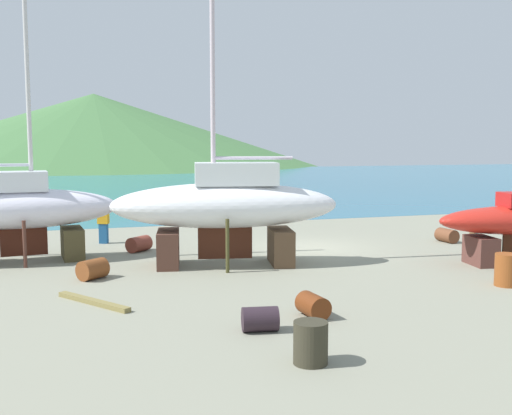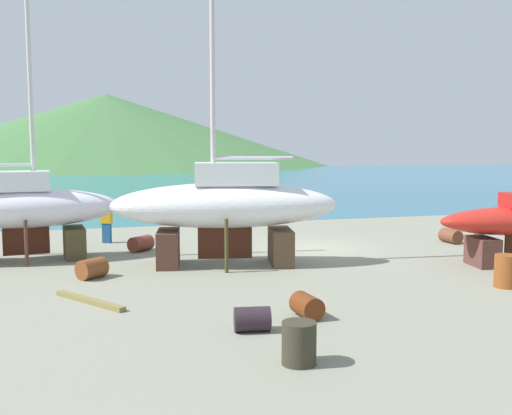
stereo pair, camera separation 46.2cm
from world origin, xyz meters
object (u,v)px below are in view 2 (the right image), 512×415
at_px(sailboat_mid_port, 24,209).
at_px(barrel_rust_mid, 299,343).
at_px(worker, 107,223).
at_px(barrel_tipped_center, 451,236).
at_px(barrel_rust_near, 307,306).
at_px(barrel_blue_faded, 141,244).
at_px(sailboat_far_slipway, 226,205).
at_px(barrel_ochre, 252,319).
at_px(barrel_tipped_right, 92,268).
at_px(barrel_tar_black, 506,271).

height_order(sailboat_mid_port, barrel_rust_mid, sailboat_mid_port).
height_order(worker, barrel_tipped_center, worker).
relative_size(barrel_rust_near, barrel_tipped_center, 0.88).
xyz_separation_m(worker, barrel_blue_faded, (1.16, -2.31, -0.53)).
relative_size(sailboat_far_slipway, barrel_ochre, 16.77).
xyz_separation_m(barrel_rust_near, barrel_rust_mid, (-1.22, -2.76, 0.12)).
relative_size(sailboat_mid_port, barrel_ochre, 14.15).
height_order(sailboat_far_slipway, barrel_rust_near, sailboat_far_slipway).
height_order(sailboat_mid_port, sailboat_far_slipway, sailboat_far_slipway).
bearing_deg(sailboat_mid_port, barrel_rust_near, -57.62).
height_order(sailboat_mid_port, barrel_tipped_right, sailboat_mid_port).
relative_size(barrel_tipped_right, barrel_rust_mid, 1.03).
height_order(barrel_blue_faded, barrel_ochre, barrel_blue_faded).
distance_m(barrel_tar_black, barrel_rust_mid, 8.69).
relative_size(barrel_rust_near, barrel_ochre, 1.05).
xyz_separation_m(barrel_blue_faded, barrel_ochre, (1.38, -10.61, -0.02)).
xyz_separation_m(sailboat_far_slipway, worker, (-3.66, 5.74, -1.19)).
distance_m(sailboat_far_slipway, barrel_rust_near, 6.77).
bearing_deg(barrel_rust_mid, barrel_rust_near, 66.11).
distance_m(sailboat_far_slipway, worker, 6.92).
relative_size(sailboat_mid_port, barrel_tipped_right, 13.42).
relative_size(sailboat_mid_port, barrel_blue_faded, 12.04).
xyz_separation_m(worker, barrel_rust_near, (4.06, -12.27, -0.55)).
height_order(worker, barrel_ochre, worker).
height_order(worker, barrel_rust_near, worker).
bearing_deg(barrel_tar_black, barrel_rust_mid, -152.90).
height_order(barrel_tipped_center, barrel_ochre, barrel_tipped_center).
xyz_separation_m(sailboat_far_slipway, barrel_tipped_right, (-4.37, -0.86, -1.71)).
bearing_deg(barrel_ochre, barrel_tipped_center, 38.98).
relative_size(sailboat_far_slipway, worker, 8.20).
bearing_deg(barrel_ochre, barrel_tar_black, 12.92).
distance_m(worker, barrel_tipped_center, 14.17).
bearing_deg(worker, barrel_tar_black, 69.53).
bearing_deg(barrel_rust_near, barrel_tar_black, 10.40).
height_order(barrel_rust_near, barrel_tipped_center, barrel_tipped_center).
bearing_deg(barrel_tipped_right, sailboat_far_slipway, 11.07).
xyz_separation_m(barrel_tar_black, barrel_rust_mid, (-7.73, -3.96, -0.07)).
relative_size(barrel_rust_mid, barrel_tipped_center, 0.86).
height_order(barrel_rust_near, barrel_ochre, barrel_rust_near).
xyz_separation_m(sailboat_mid_port, worker, (2.87, 3.08, -0.99)).
bearing_deg(barrel_rust_near, sailboat_mid_port, 127.01).
bearing_deg(barrel_rust_near, barrel_tipped_center, 41.04).
bearing_deg(barrel_tipped_right, worker, 83.86).
height_order(sailboat_mid_port, barrel_ochre, sailboat_mid_port).
height_order(sailboat_far_slipway, barrel_tipped_center, sailboat_far_slipway).
distance_m(sailboat_mid_port, barrel_blue_faded, 4.38).
bearing_deg(barrel_blue_faded, worker, 116.68).
distance_m(barrel_blue_faded, barrel_ochre, 10.70).
relative_size(barrel_tipped_right, barrel_ochre, 1.05).
height_order(sailboat_mid_port, worker, sailboat_mid_port).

